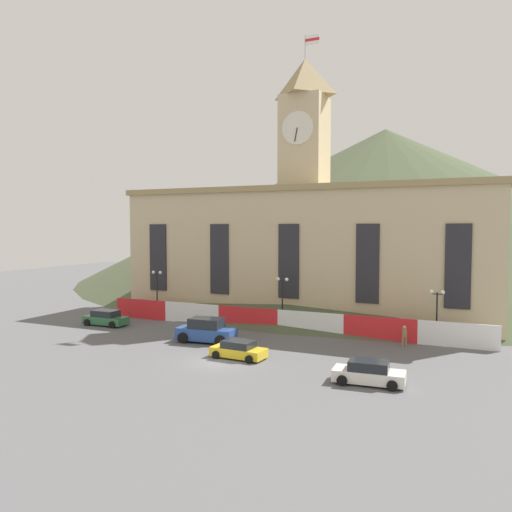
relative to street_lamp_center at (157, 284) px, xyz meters
name	(u,v)px	position (x,y,z in m)	size (l,w,h in m)	color
ground_plane	(218,362)	(14.60, -12.93, -3.76)	(160.00, 160.00, 0.00)	#565659
civic_building	(304,246)	(14.60, 6.69, 4.13)	(40.06, 9.97, 30.33)	#C6B289
banner_fence	(278,320)	(14.60, -0.98, -2.72)	(38.46, 0.12, 2.09)	red
hillside_backdrop	(384,204)	(14.60, 56.19, 10.86)	(116.90, 116.90, 29.23)	#424C33
street_lamp_center	(157,284)	(0.00, 0.00, 0.00)	(1.26, 0.36, 5.20)	black
street_lamp_far_right	(282,292)	(14.69, 0.00, -0.07)	(1.26, 0.36, 5.09)	black
street_lamp_far_left	(437,304)	(28.87, 0.00, -0.37)	(1.26, 0.36, 4.61)	black
car_blue_van	(206,331)	(10.64, -7.75, -2.79)	(5.26, 2.74, 2.10)	#284C99
car_green_wagon	(106,318)	(-2.39, -5.50, -3.04)	(4.63, 2.20, 1.55)	#2D663D
car_white_taxi	(369,373)	(25.84, -13.54, -3.06)	(4.62, 2.38, 1.50)	white
car_yellow_coupe	(239,350)	(15.50, -11.31, -3.13)	(4.30, 2.33, 1.35)	yellow
pedestrian	(404,335)	(26.53, -2.41, -2.79)	(0.52, 0.52, 1.77)	olive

